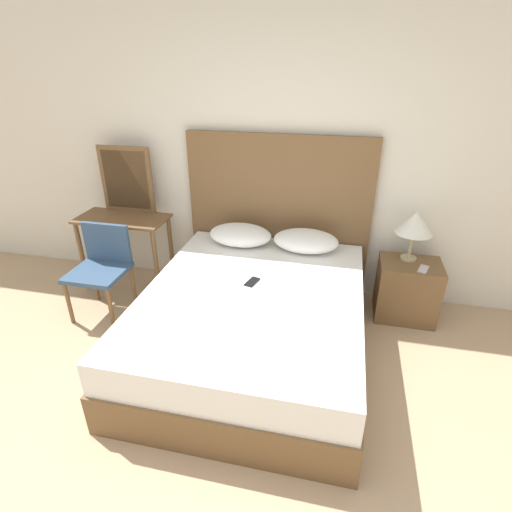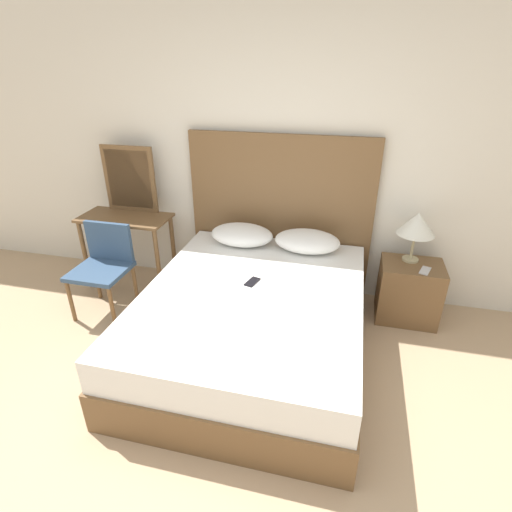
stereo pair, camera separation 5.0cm
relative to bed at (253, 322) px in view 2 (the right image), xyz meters
name	(u,v)px [view 2 (the right image)]	position (x,y,z in m)	size (l,w,h in m)	color
ground_plane	(202,507)	(0.05, -1.31, -0.28)	(16.00, 16.00, 0.00)	tan
wall_back	(288,155)	(0.05, 1.13, 1.07)	(10.00, 0.06, 2.70)	silver
bed	(253,322)	(0.00, 0.00, 0.00)	(1.66, 2.06, 0.56)	brown
headboard	(280,216)	(0.00, 1.06, 0.50)	(1.75, 0.05, 1.55)	brown
pillow_left	(242,235)	(-0.31, 0.80, 0.38)	(0.59, 0.37, 0.20)	white
pillow_right	(307,241)	(0.31, 0.80, 0.38)	(0.59, 0.37, 0.20)	white
phone_on_bed	(252,282)	(-0.04, 0.13, 0.29)	(0.11, 0.16, 0.01)	black
nightstand	(408,291)	(1.24, 0.78, -0.01)	(0.52, 0.40, 0.54)	brown
table_lamp	(417,224)	(1.21, 0.86, 0.61)	(0.32, 0.32, 0.44)	tan
phone_on_nightstand	(425,271)	(1.32, 0.68, 0.27)	(0.12, 0.16, 0.01)	#B7B7BC
vanity_desk	(127,231)	(-1.49, 0.75, 0.32)	(0.88, 0.43, 0.75)	brown
vanity_mirror	(130,179)	(-1.49, 0.94, 0.80)	(0.54, 0.03, 0.65)	brown
chair	(104,262)	(-1.47, 0.29, 0.20)	(0.47, 0.46, 0.82)	#334C6B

